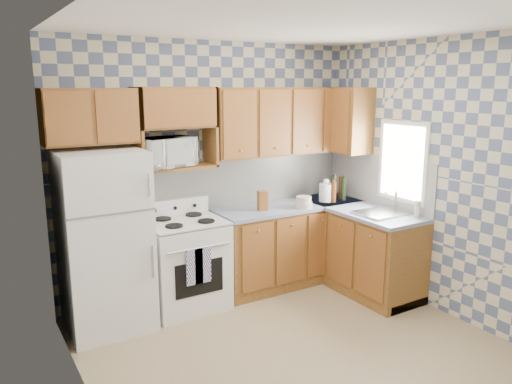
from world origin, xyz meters
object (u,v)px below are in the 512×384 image
Objects in this scene: refrigerator at (104,242)px; electric_kettle at (326,192)px; microwave at (165,152)px; stove_body at (186,265)px.

refrigerator reaches higher than electric_kettle.
microwave is 2.57× the size of electric_kettle.
electric_kettle is (1.75, -0.07, 0.57)m from stove_body.
microwave is 1.96m from electric_kettle.
stove_body is 1.84m from electric_kettle.
electric_kettle is (1.86, -0.23, -0.57)m from microwave.
refrigerator is 1.05m from microwave.
stove_body is 1.16m from microwave.
stove_body is at bearing 177.72° from electric_kettle.
refrigerator is at bearing -179.34° from microwave.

